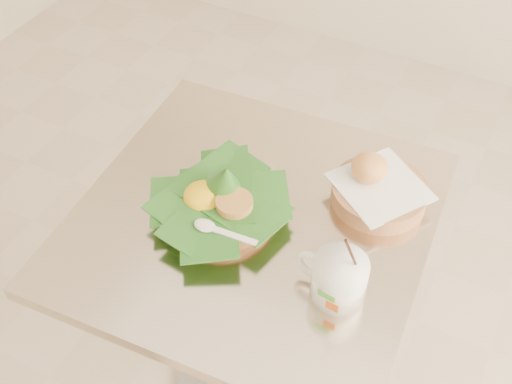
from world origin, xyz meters
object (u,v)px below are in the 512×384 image
at_px(cafe_table, 253,280).
at_px(rice_basket, 220,199).
at_px(bread_basket, 377,189).
at_px(coffee_mug, 338,277).

bearing_deg(cafe_table, rice_basket, -164.63).
xyz_separation_m(cafe_table, rice_basket, (-0.07, -0.02, 0.26)).
xyz_separation_m(bread_basket, coffee_mug, (0.02, -0.26, 0.02)).
xyz_separation_m(rice_basket, bread_basket, (0.27, 0.18, -0.01)).
bearing_deg(bread_basket, coffee_mug, -86.61).
relative_size(rice_basket, coffee_mug, 1.60).
bearing_deg(coffee_mug, rice_basket, 164.87).
distance_m(cafe_table, rice_basket, 0.27).
relative_size(cafe_table, coffee_mug, 4.32).
height_order(rice_basket, bread_basket, rice_basket).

